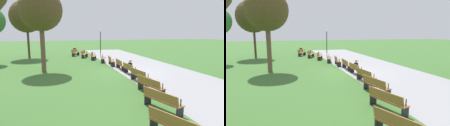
# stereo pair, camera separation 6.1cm
# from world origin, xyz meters

# --- Properties ---
(ground_plane) EXTENTS (120.00, 120.00, 0.00)m
(ground_plane) POSITION_xyz_m (0.00, 0.00, 0.00)
(ground_plane) COLOR #3D6B2D
(path_paving) EXTENTS (39.23, 6.23, 0.01)m
(path_paving) POSITION_xyz_m (0.00, 2.55, 0.00)
(path_paving) COLOR #939399
(path_paving) RESTS_ON ground
(bench_0) EXTENTS (1.87, 1.28, 0.89)m
(bench_0) POSITION_xyz_m (-12.04, -2.99, 0.48)
(bench_0) COLOR #996633
(bench_0) RESTS_ON ground
(bench_1) EXTENTS (1.90, 1.15, 0.89)m
(bench_1) POSITION_xyz_m (-9.98, -2.04, 0.48)
(bench_1) COLOR #996633
(bench_1) RESTS_ON ground
(bench_2) EXTENTS (1.92, 1.01, 0.89)m
(bench_2) POSITION_xyz_m (-7.84, -1.27, 0.48)
(bench_2) COLOR #996633
(bench_2) RESTS_ON ground
(bench_3) EXTENTS (1.92, 0.86, 0.89)m
(bench_3) POSITION_xyz_m (-5.64, -0.68, 0.48)
(bench_3) COLOR #996633
(bench_3) RESTS_ON ground
(bench_4) EXTENTS (1.91, 0.71, 0.89)m
(bench_4) POSITION_xyz_m (-3.40, -0.29, 0.48)
(bench_4) COLOR #996633
(bench_4) RESTS_ON ground
(bench_5) EXTENTS (1.88, 0.55, 0.89)m
(bench_5) POSITION_xyz_m (-1.14, -0.09, 0.48)
(bench_5) COLOR #996633
(bench_5) RESTS_ON ground
(bench_6) EXTENTS (1.88, 0.55, 0.89)m
(bench_6) POSITION_xyz_m (1.14, -0.09, 0.48)
(bench_6) COLOR #996633
(bench_6) RESTS_ON ground
(bench_7) EXTENTS (1.91, 0.71, 0.89)m
(bench_7) POSITION_xyz_m (3.40, -0.29, 0.48)
(bench_7) COLOR #996633
(bench_7) RESTS_ON ground
(bench_8) EXTENTS (1.92, 0.86, 0.89)m
(bench_8) POSITION_xyz_m (5.64, -0.68, 0.48)
(bench_8) COLOR #996633
(bench_8) RESTS_ON ground
(bench_9) EXTENTS (1.92, 1.01, 0.89)m
(bench_9) POSITION_xyz_m (7.84, -1.27, 0.48)
(bench_9) COLOR #996633
(bench_9) RESTS_ON ground
(person_seated) EXTENTS (0.33, 0.53, 1.20)m
(person_seated) POSITION_xyz_m (1.13, 0.05, 0.64)
(person_seated) COLOR black
(person_seated) RESTS_ON ground
(tree_2) EXTENTS (3.97, 3.97, 7.12)m
(tree_2) POSITION_xyz_m (-11.21, -8.74, 5.13)
(tree_2) COLOR #4C3828
(tree_2) RESTS_ON ground
(tree_4) EXTENTS (3.38, 3.38, 6.68)m
(tree_4) POSITION_xyz_m (-1.93, -6.46, 4.95)
(tree_4) COLOR brown
(tree_4) RESTS_ON ground
(lamp_post) EXTENTS (0.32, 0.32, 3.58)m
(lamp_post) POSITION_xyz_m (-10.98, 0.35, 2.53)
(lamp_post) COLOR black
(lamp_post) RESTS_ON ground
(trash_bin) EXTENTS (0.40, 0.40, 0.93)m
(trash_bin) POSITION_xyz_m (-13.73, -2.92, 0.47)
(trash_bin) COLOR black
(trash_bin) RESTS_ON ground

